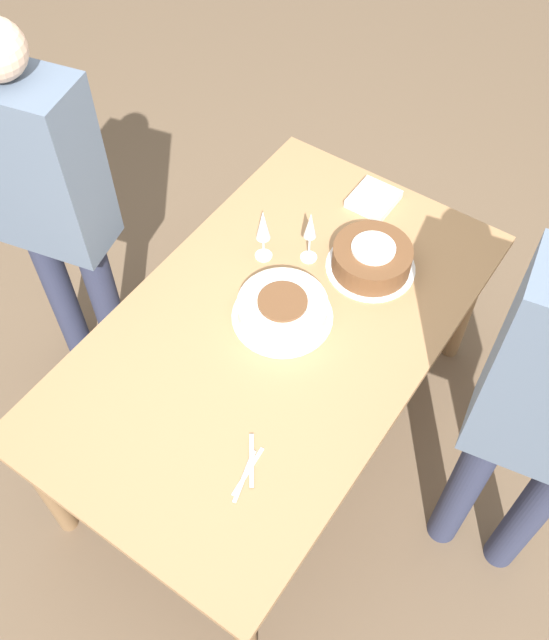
# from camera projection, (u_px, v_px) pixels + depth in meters

# --- Properties ---
(ground_plane) EXTENTS (12.00, 12.00, 0.00)m
(ground_plane) POSITION_uv_depth(u_px,v_px,m) (274.00, 430.00, 2.97)
(ground_plane) COLOR brown
(dining_table) EXTENTS (1.70, 1.00, 0.73)m
(dining_table) POSITION_uv_depth(u_px,v_px,m) (274.00, 344.00, 2.45)
(dining_table) COLOR #9E754C
(dining_table) RESTS_ON ground_plane
(cake_center_white) EXTENTS (0.34, 0.34, 0.09)m
(cake_center_white) POSITION_uv_depth(u_px,v_px,m) (282.00, 309.00, 2.38)
(cake_center_white) COLOR white
(cake_center_white) RESTS_ON dining_table
(cake_front_chocolate) EXTENTS (0.32, 0.32, 0.11)m
(cake_front_chocolate) POSITION_uv_depth(u_px,v_px,m) (372.00, 258.00, 2.50)
(cake_front_chocolate) COLOR white
(cake_front_chocolate) RESTS_ON dining_table
(wine_glass_near) EXTENTS (0.06, 0.06, 0.22)m
(wine_glass_near) POSITION_uv_depth(u_px,v_px,m) (310.00, 228.00, 2.44)
(wine_glass_near) COLOR silver
(wine_glass_near) RESTS_ON dining_table
(wine_glass_far) EXTENTS (0.06, 0.06, 0.23)m
(wine_glass_far) POSITION_uv_depth(u_px,v_px,m) (263.00, 227.00, 2.45)
(wine_glass_far) COLOR silver
(wine_glass_far) RESTS_ON dining_table
(fork_pile) EXTENTS (0.21, 0.11, 0.01)m
(fork_pile) POSITION_uv_depth(u_px,v_px,m) (248.00, 469.00, 2.08)
(fork_pile) COLOR silver
(fork_pile) RESTS_ON dining_table
(napkin_stack) EXTENTS (0.17, 0.16, 0.03)m
(napkin_stack) POSITION_uv_depth(u_px,v_px,m) (374.00, 199.00, 2.72)
(napkin_stack) COLOR silver
(napkin_stack) RESTS_ON dining_table
(person_watching) EXTENTS (0.31, 0.44, 1.61)m
(person_watching) POSITION_uv_depth(u_px,v_px,m) (47.00, 195.00, 2.41)
(person_watching) COLOR #2D334C
(person_watching) RESTS_ON ground_plane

